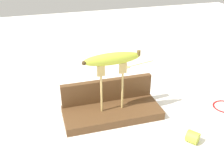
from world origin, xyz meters
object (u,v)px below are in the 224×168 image
object	(u,v)px
fork_stand_center	(112,84)
fork_fallen_far	(134,65)
banana_chunk_near	(192,137)
banana_raised_center	(112,59)

from	to	relation	value
fork_stand_center	fork_fallen_far	size ratio (longest dim) A/B	0.94
fork_fallen_far	fork_stand_center	bearing A→B (deg)	-120.20
fork_stand_center	banana_chunk_near	size ratio (longest dim) A/B	3.31
banana_raised_center	fork_fallen_far	distance (m)	0.49
banana_raised_center	banana_chunk_near	distance (m)	0.34
fork_stand_center	fork_fallen_far	xyz separation A→B (m)	(0.22, 0.38, -0.13)
fork_stand_center	banana_raised_center	distance (m)	0.09
fork_fallen_far	banana_chunk_near	world-z (taller)	banana_chunk_near
fork_fallen_far	banana_chunk_near	size ratio (longest dim) A/B	3.51
banana_chunk_near	fork_stand_center	bearing A→B (deg)	135.59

